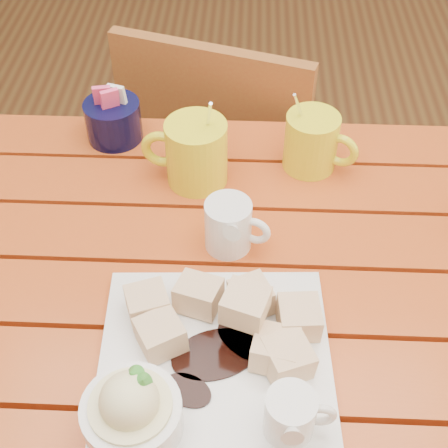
{
  "coord_description": "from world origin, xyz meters",
  "views": [
    {
      "loc": [
        0.04,
        -0.52,
        1.42
      ],
      "look_at": [
        0.02,
        0.07,
        0.82
      ],
      "focal_mm": 50.0,
      "sensor_mm": 36.0,
      "label": 1
    }
  ],
  "objects_px": {
    "table": "(211,341)",
    "dessert_plate": "(200,370)",
    "coffee_mug_right": "(313,141)",
    "coffee_mug_left": "(194,152)",
    "chair_far": "(228,168)"
  },
  "relations": [
    {
      "from": "coffee_mug_left",
      "to": "dessert_plate",
      "type": "bearing_deg",
      "value": -77.86
    },
    {
      "from": "table",
      "to": "chair_far",
      "type": "xyz_separation_m",
      "value": [
        0.0,
        0.59,
        -0.17
      ]
    },
    {
      "from": "dessert_plate",
      "to": "chair_far",
      "type": "relative_size",
      "value": 0.35
    },
    {
      "from": "table",
      "to": "coffee_mug_left",
      "type": "height_order",
      "value": "coffee_mug_left"
    },
    {
      "from": "table",
      "to": "coffee_mug_right",
      "type": "relative_size",
      "value": 8.37
    },
    {
      "from": "table",
      "to": "coffee_mug_right",
      "type": "height_order",
      "value": "coffee_mug_right"
    },
    {
      "from": "coffee_mug_left",
      "to": "chair_far",
      "type": "height_order",
      "value": "coffee_mug_left"
    },
    {
      "from": "dessert_plate",
      "to": "coffee_mug_left",
      "type": "height_order",
      "value": "coffee_mug_left"
    },
    {
      "from": "dessert_plate",
      "to": "coffee_mug_left",
      "type": "bearing_deg",
      "value": 95.37
    },
    {
      "from": "table",
      "to": "dessert_plate",
      "type": "distance_m",
      "value": 0.19
    },
    {
      "from": "table",
      "to": "coffee_mug_left",
      "type": "relative_size",
      "value": 7.45
    },
    {
      "from": "coffee_mug_right",
      "to": "coffee_mug_left",
      "type": "bearing_deg",
      "value": -143.38
    },
    {
      "from": "coffee_mug_right",
      "to": "dessert_plate",
      "type": "bearing_deg",
      "value": -86.22
    },
    {
      "from": "coffee_mug_left",
      "to": "chair_far",
      "type": "distance_m",
      "value": 0.49
    },
    {
      "from": "table",
      "to": "dessert_plate",
      "type": "xyz_separation_m",
      "value": [
        -0.0,
        -0.13,
        0.14
      ]
    }
  ]
}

